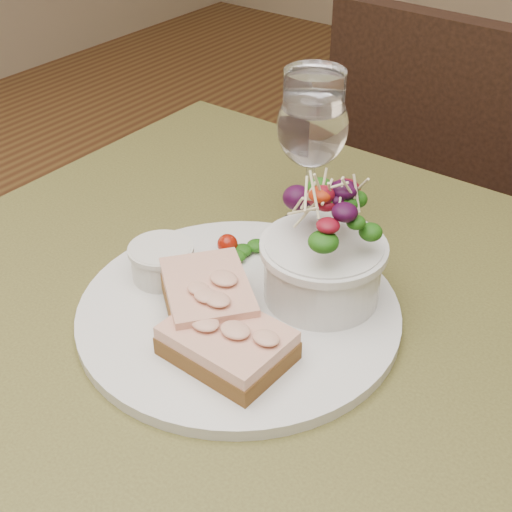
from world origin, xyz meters
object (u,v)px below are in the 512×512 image
Objects in this scene: ramekin at (162,260)px; salad_bowl at (324,245)px; cafe_table at (248,408)px; dinner_plate at (239,312)px; sandwich_front at (227,343)px; chair_far at (454,303)px; wine_glass at (312,131)px; sandwich_back at (208,296)px.

ramekin is 0.48× the size of salad_bowl.
ramekin is (-0.11, 0.01, 0.13)m from cafe_table.
sandwich_front reaches higher than dinner_plate.
cafe_table is 0.11m from dinner_plate.
chair_far is at bearing 96.43° from salad_bowl.
wine_glass is (0.06, 0.18, 0.09)m from ramekin.
salad_bowl reaches higher than sandwich_back.
salad_bowl is at bearing 98.47° from chair_far.
salad_bowl is at bearing 49.66° from dinner_plate.
sandwich_back is at bearing 148.33° from sandwich_front.
chair_far is 0.85m from salad_bowl.
sandwich_back is at bearing -85.05° from wine_glass.
ramekin is at bearing -108.56° from wine_glass.
dinner_plate is at bearing 4.48° from ramekin.
sandwich_back reaches higher than cafe_table.
salad_bowl reaches higher than ramekin.
sandwich_front is 0.84× the size of sandwich_back.
sandwich_back is (0.01, -0.75, 0.49)m from chair_far.
cafe_table is 0.18m from ramekin.
ramekin reaches higher than dinner_plate.
chair_far is 0.86m from dinner_plate.
chair_far reaches higher than dinner_plate.
chair_far is 14.77× the size of ramekin.
chair_far is at bearing 129.40° from sandwich_back.
dinner_plate is (-0.02, 0.01, 0.11)m from cafe_table.
sandwich_front is at bearing -74.30° from cafe_table.
wine_glass is (-0.03, 0.17, 0.12)m from dinner_plate.
sandwich_back is 0.22m from wine_glass.
sandwich_back is at bearing -161.74° from cafe_table.
dinner_plate is (0.02, -0.72, 0.46)m from chair_far.
cafe_table is 6.22× the size of sandwich_back.
ramekin is at bearing 159.52° from sandwich_front.
dinner_plate is 1.77× the size of wine_glass.
sandwich_front is 0.61× the size of wine_glass.
salad_bowl is (0.07, -0.66, 0.53)m from chair_far.
wine_glass reaches higher than sandwich_back.
sandwich_back reaches higher than sandwich_front.
salad_bowl reaches higher than cafe_table.
wine_glass reaches higher than sandwich_front.
ramekin is 0.21m from wine_glass.
dinner_plate is 2.41× the size of sandwich_back.
cafe_table is 7.43× the size of sandwich_front.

